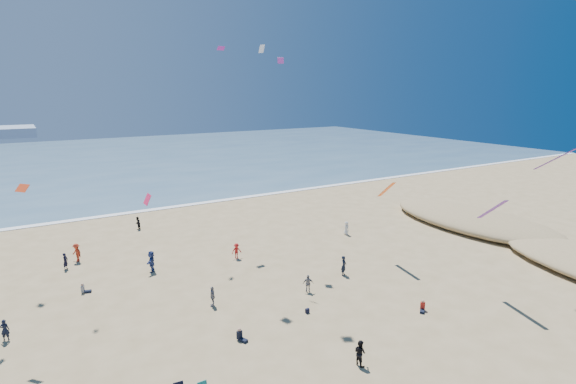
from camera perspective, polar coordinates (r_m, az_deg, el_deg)
ocean at (r=111.10m, az=-25.06°, el=3.47°), size 220.00×100.00×0.06m
surf_line at (r=62.51m, az=-19.61°, el=-2.53°), size 220.00×1.20×0.08m
standing_flyers at (r=36.31m, az=-12.87°, el=-11.83°), size 34.48×41.68×1.93m
seated_group at (r=29.60m, az=5.30°, el=-18.53°), size 21.88×30.39×0.84m
navy_bag at (r=33.67m, az=2.47°, el=-14.84°), size 0.28×0.18×0.34m
kites_aloft at (r=34.84m, az=7.36°, el=10.32°), size 41.44×39.78×25.54m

